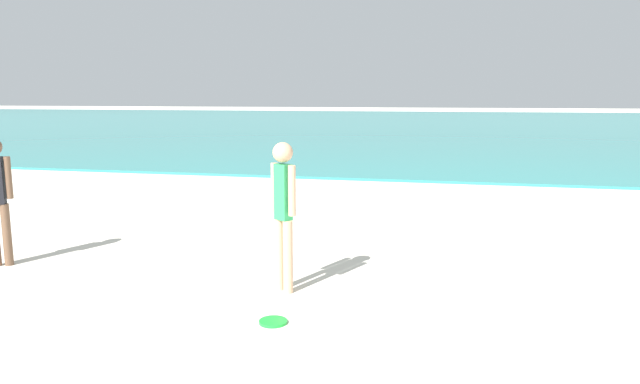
% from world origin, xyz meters
% --- Properties ---
extents(water, '(160.00, 60.00, 0.06)m').
position_xyz_m(water, '(0.00, 43.78, 0.03)').
color(water, teal).
rests_on(water, ground).
extents(person_standing, '(0.31, 0.24, 1.56)m').
position_xyz_m(person_standing, '(-0.04, 5.77, 0.88)').
color(person_standing, '#DDAD84').
rests_on(person_standing, ground).
extents(frisbee, '(0.26, 0.26, 0.03)m').
position_xyz_m(frisbee, '(0.12, 4.91, 0.01)').
color(frisbee, green).
rests_on(frisbee, ground).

